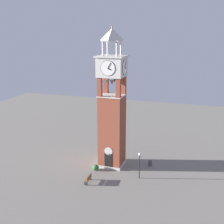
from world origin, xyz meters
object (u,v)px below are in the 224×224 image
object	(u,v)px
clock_tower	(112,111)
trash_bin	(150,163)
lamp_post	(140,161)
park_bench	(88,179)

from	to	relation	value
clock_tower	trash_bin	size ratio (longest dim) A/B	23.20
lamp_post	clock_tower	bearing A→B (deg)	148.21
park_bench	lamp_post	xyz separation A→B (m)	(5.65, 3.05, 1.92)
trash_bin	lamp_post	bearing A→B (deg)	-98.81
park_bench	trash_bin	distance (m)	9.41
clock_tower	lamp_post	distance (m)	7.49
park_bench	trash_bin	world-z (taller)	park_bench
lamp_post	park_bench	bearing A→B (deg)	-151.64
clock_tower	lamp_post	xyz separation A→B (m)	(4.52, -2.80, -5.27)
lamp_post	trash_bin	size ratio (longest dim) A/B	4.26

